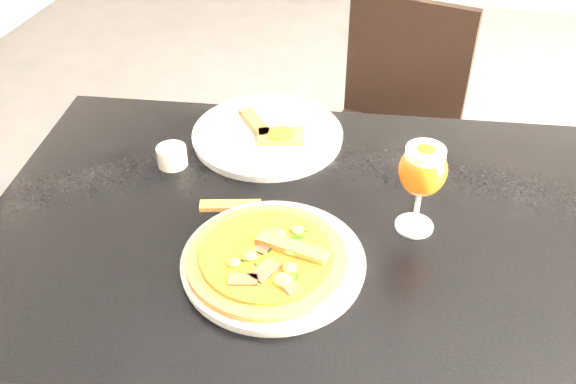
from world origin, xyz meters
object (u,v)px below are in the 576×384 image
(pizza, at_px, (267,257))
(beer_glass, at_px, (423,171))
(dining_table, at_px, (307,257))
(chair_far, at_px, (388,134))

(pizza, relative_size, beer_glass, 1.54)
(dining_table, xyz_separation_m, pizza, (-0.04, -0.14, 0.12))
(pizza, bearing_deg, beer_glass, 36.40)
(chair_far, height_order, beer_glass, beer_glass)
(chair_far, distance_m, beer_glass, 0.86)
(pizza, bearing_deg, dining_table, 74.19)
(chair_far, bearing_deg, pizza, -85.39)
(chair_far, distance_m, pizza, 0.97)
(dining_table, xyz_separation_m, beer_glass, (0.19, 0.03, 0.22))
(chair_far, relative_size, pizza, 3.13)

